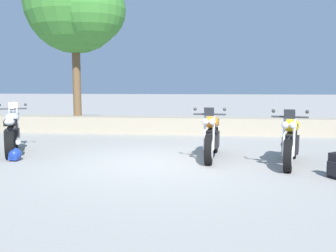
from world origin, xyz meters
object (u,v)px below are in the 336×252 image
object	(u,v)px
motorcycle_orange_centre	(211,137)
motorcycle_yellow_far_right	(290,141)
leafy_tree_far_left	(78,5)
rider_helmet	(15,155)
motorcycle_silver_near_left	(12,133)

from	to	relation	value
motorcycle_orange_centre	motorcycle_yellow_far_right	distance (m)	1.67
motorcycle_orange_centre	leafy_tree_far_left	size ratio (longest dim) A/B	0.37
rider_helmet	leafy_tree_far_left	world-z (taller)	leafy_tree_far_left
motorcycle_silver_near_left	motorcycle_orange_centre	world-z (taller)	same
rider_helmet	motorcycle_silver_near_left	bearing A→B (deg)	121.62
motorcycle_orange_centre	leafy_tree_far_left	distance (m)	7.31
motorcycle_yellow_far_right	rider_helmet	bearing A→B (deg)	-177.11
motorcycle_yellow_far_right	rider_helmet	distance (m)	5.80
motorcycle_yellow_far_right	rider_helmet	world-z (taller)	motorcycle_yellow_far_right
motorcycle_silver_near_left	rider_helmet	bearing A→B (deg)	-58.38
rider_helmet	leafy_tree_far_left	bearing A→B (deg)	93.89
motorcycle_silver_near_left	rider_helmet	distance (m)	1.04
motorcycle_orange_centre	motorcycle_yellow_far_right	xyz separation A→B (m)	(1.59, -0.49, 0.00)
motorcycle_silver_near_left	motorcycle_yellow_far_right	bearing A→B (deg)	-4.96
motorcycle_yellow_far_right	leafy_tree_far_left	distance (m)	8.65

